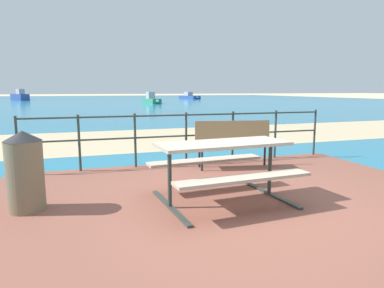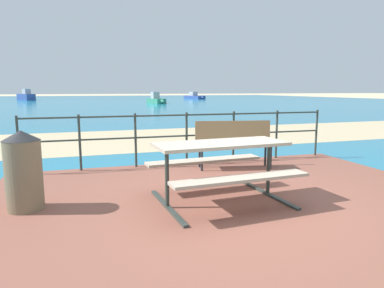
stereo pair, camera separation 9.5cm
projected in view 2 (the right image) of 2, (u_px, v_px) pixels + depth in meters
ground_plane at (240, 208)px, 4.35m from camera, size 240.00×240.00×0.00m
patio_paving at (240, 205)px, 4.35m from camera, size 6.40×5.20×0.06m
sea_water at (103, 102)px, 42.13m from camera, size 90.00×90.00×0.01m
beach_strip at (150, 138)px, 10.50m from camera, size 54.09×5.85×0.01m
picnic_table at (221, 158)px, 4.34m from camera, size 1.77×1.46×0.77m
park_bench at (234, 140)px, 6.28m from camera, size 1.47×0.66×0.86m
railing_fence at (187, 132)px, 6.57m from camera, size 5.94×0.04×1.00m
trash_bin at (23, 170)px, 4.04m from camera, size 0.43×0.43×0.96m
boat_near at (26, 96)px, 48.40m from camera, size 2.98×4.30×1.59m
boat_mid at (194, 97)px, 55.57m from camera, size 2.40×5.30×1.15m
boat_far at (156, 100)px, 37.17m from camera, size 1.63×3.79×1.25m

